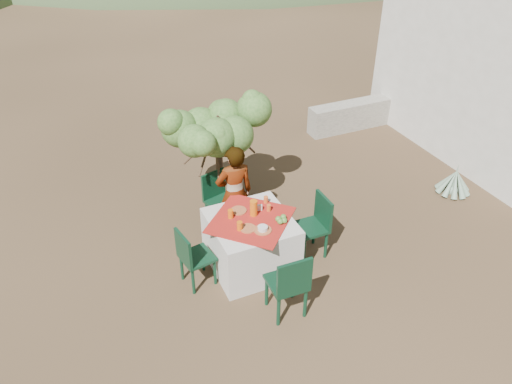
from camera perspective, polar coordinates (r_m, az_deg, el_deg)
ground at (r=6.60m, az=3.14°, el=-9.96°), size 160.00×160.00×0.00m
table at (r=6.55m, az=-0.58°, el=-5.83°), size 1.30×1.30×0.76m
chair_far at (r=7.26m, az=-4.34°, el=-0.58°), size 0.48×0.48×0.85m
chair_near at (r=5.82m, az=3.85°, el=-10.37°), size 0.44×0.44×0.92m
chair_left at (r=6.28m, az=-7.35°, el=-7.26°), size 0.45×0.45×0.83m
chair_right at (r=6.74m, az=6.81°, el=-3.55°), size 0.41×0.41×0.89m
person at (r=6.86m, az=-2.47°, el=-0.18°), size 0.54×0.36×1.46m
shrub_tree at (r=7.17m, az=-4.11°, el=6.64°), size 1.40×1.37×1.64m
agave at (r=8.70m, az=21.72°, el=1.08°), size 0.55×0.56×0.60m
stone_wall at (r=10.51m, az=12.65°, el=8.89°), size 2.60×0.35×0.55m
plate_far at (r=6.47m, az=-2.00°, el=-2.13°), size 0.21×0.21×0.01m
plate_near at (r=6.16m, az=-0.93°, el=-4.18°), size 0.20×0.20×0.01m
glass_far at (r=6.32m, az=-2.92°, el=-2.51°), size 0.07×0.07×0.12m
glass_near at (r=6.12m, az=-1.88°, el=-3.89°), size 0.07×0.07×0.12m
juice_pitcher at (r=6.33m, az=-0.28°, el=-1.84°), size 0.10×0.10×0.22m
bowl_plate at (r=6.14m, az=0.77°, el=-4.37°), size 0.22×0.22×0.01m
white_bowl at (r=6.12m, az=0.77°, el=-4.15°), size 0.13×0.13×0.05m
jar_left at (r=6.45m, az=1.47°, el=-1.82°), size 0.06×0.06×0.09m
jar_right at (r=6.60m, az=1.14°, el=-0.87°), size 0.06×0.06×0.09m
napkin_holder at (r=6.46m, az=0.43°, el=-1.79°), size 0.07×0.06×0.08m
fruit_cluster at (r=6.26m, az=2.93°, el=-3.16°), size 0.15×0.14×0.08m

